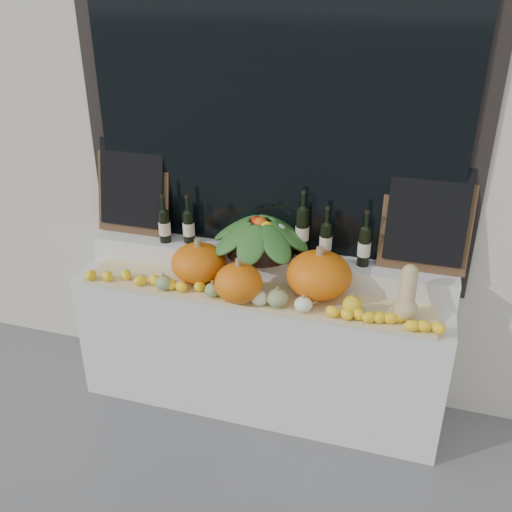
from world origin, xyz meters
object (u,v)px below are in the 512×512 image
at_px(wine_bottle_tall, 302,231).
at_px(pumpkin_left, 198,263).
at_px(pumpkin_right, 319,275).
at_px(produce_bowl, 260,235).
at_px(butternut_squash, 407,296).

bearing_deg(wine_bottle_tall, pumpkin_left, -155.19).
xyz_separation_m(pumpkin_right, wine_bottle_tall, (-0.16, 0.25, 0.15)).
bearing_deg(produce_bowl, pumpkin_left, -148.09).
xyz_separation_m(butternut_squash, produce_bowl, (-0.90, 0.27, 0.13)).
distance_m(pumpkin_right, butternut_squash, 0.51).
bearing_deg(pumpkin_left, pumpkin_right, 1.60).
bearing_deg(pumpkin_left, produce_bowl, 31.91).
bearing_deg(pumpkin_left, butternut_squash, -2.90).
distance_m(pumpkin_left, produce_bowl, 0.41).
distance_m(pumpkin_left, wine_bottle_tall, 0.66).
height_order(produce_bowl, wine_bottle_tall, wine_bottle_tall).
bearing_deg(pumpkin_left, wine_bottle_tall, 24.81).
relative_size(pumpkin_right, wine_bottle_tall, 0.92).
xyz_separation_m(pumpkin_left, wine_bottle_tall, (0.58, 0.27, 0.17)).
relative_size(pumpkin_right, produce_bowl, 0.58).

